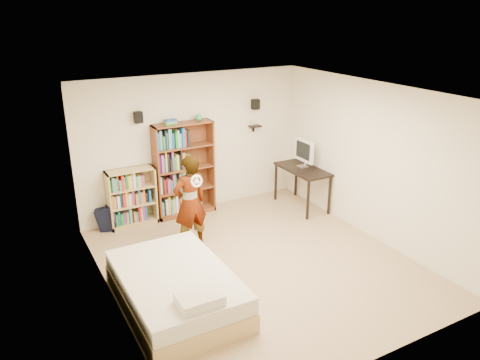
% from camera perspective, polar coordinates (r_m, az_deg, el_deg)
% --- Properties ---
extents(ground, '(4.50, 5.00, 0.01)m').
position_cam_1_polar(ground, '(7.55, 2.23, -10.11)').
color(ground, tan).
rests_on(ground, ground).
extents(room_shell, '(4.52, 5.02, 2.71)m').
position_cam_1_polar(room_shell, '(6.82, 2.43, 2.74)').
color(room_shell, '#EFE6CC').
rests_on(room_shell, ground).
extents(crown_molding, '(4.50, 5.00, 0.06)m').
position_cam_1_polar(crown_molding, '(6.61, 2.55, 10.27)').
color(crown_molding, silver).
rests_on(crown_molding, room_shell).
extents(speaker_left, '(0.14, 0.12, 0.20)m').
position_cam_1_polar(speaker_left, '(8.48, -12.29, 7.48)').
color(speaker_left, black).
rests_on(speaker_left, room_shell).
extents(speaker_right, '(0.14, 0.12, 0.20)m').
position_cam_1_polar(speaker_right, '(9.43, 1.91, 9.21)').
color(speaker_right, black).
rests_on(speaker_right, room_shell).
extents(wall_shelf, '(0.25, 0.16, 0.02)m').
position_cam_1_polar(wall_shelf, '(9.54, 1.84, 6.57)').
color(wall_shelf, black).
rests_on(wall_shelf, room_shell).
extents(tall_bookshelf, '(1.15, 0.34, 1.82)m').
position_cam_1_polar(tall_bookshelf, '(8.97, -6.80, 1.26)').
color(tall_bookshelf, brown).
rests_on(tall_bookshelf, ground).
extents(low_bookshelf, '(0.87, 0.33, 1.09)m').
position_cam_1_polar(low_bookshelf, '(8.79, -13.04, -2.10)').
color(low_bookshelf, tan).
rests_on(low_bookshelf, ground).
extents(computer_desk, '(0.60, 1.20, 0.82)m').
position_cam_1_polar(computer_desk, '(9.49, 7.53, -0.91)').
color(computer_desk, black).
rests_on(computer_desk, ground).
extents(imac, '(0.14, 0.56, 0.55)m').
position_cam_1_polar(imac, '(9.35, 7.70, 3.22)').
color(imac, white).
rests_on(imac, computer_desk).
extents(daybed, '(1.38, 2.13, 0.63)m').
position_cam_1_polar(daybed, '(6.51, -7.85, -12.52)').
color(daybed, beige).
rests_on(daybed, ground).
extents(person, '(0.62, 0.44, 1.62)m').
position_cam_1_polar(person, '(7.72, -6.11, -2.76)').
color(person, black).
rests_on(person, ground).
extents(wii_wheel, '(0.20, 0.08, 0.20)m').
position_cam_1_polar(wii_wheel, '(7.29, -5.32, -0.13)').
color(wii_wheel, white).
rests_on(wii_wheel, person).
extents(navy_bag, '(0.39, 0.33, 0.45)m').
position_cam_1_polar(navy_bag, '(8.82, -16.03, -4.57)').
color(navy_bag, black).
rests_on(navy_bag, ground).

